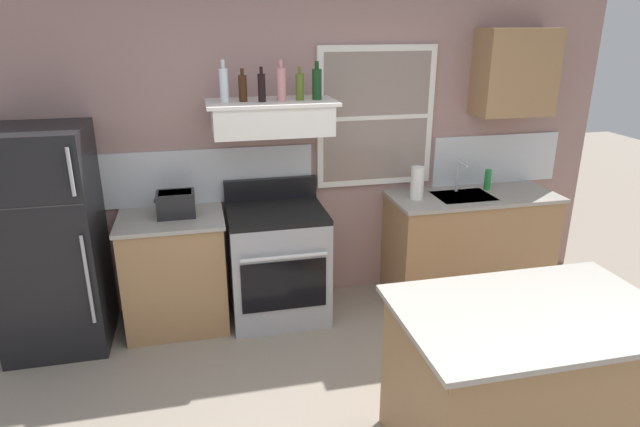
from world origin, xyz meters
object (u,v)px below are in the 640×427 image
object	(u,v)px
bottle_dark_green_wine	(317,84)
dish_soap_bottle	(488,180)
bottle_balsamic_dark	(262,87)
bottle_rose_pink	(281,84)
refrigerator	(49,241)
paper_towel_roll	(417,183)
stove_range	(277,263)
bottle_brown_stout	(243,88)
toaster	(176,204)
bottle_olive_oil_square	(300,86)
kitchen_island	(523,384)
bottle_clear_tall	(224,85)

from	to	relation	value
bottle_dark_green_wine	dish_soap_bottle	size ratio (longest dim) A/B	1.55
bottle_balsamic_dark	bottle_dark_green_wine	distance (m)	0.42
bottle_rose_pink	refrigerator	bearing A→B (deg)	-177.37
dish_soap_bottle	paper_towel_roll	bearing A→B (deg)	-171.84
stove_range	bottle_brown_stout	size ratio (longest dim) A/B	4.63
refrigerator	bottle_rose_pink	bearing A→B (deg)	2.63
toaster	bottle_olive_oil_square	bearing A→B (deg)	1.33
refrigerator	dish_soap_bottle	size ratio (longest dim) A/B	9.07
paper_towel_roll	kitchen_island	size ratio (longest dim) A/B	0.19
dish_soap_bottle	kitchen_island	bearing A→B (deg)	-112.72
bottle_rose_pink	bottle_olive_oil_square	world-z (taller)	bottle_rose_pink
kitchen_island	stove_range	bearing A→B (deg)	120.12
refrigerator	bottle_rose_pink	distance (m)	2.02
refrigerator	kitchen_island	size ratio (longest dim) A/B	1.17
toaster	bottle_balsamic_dark	world-z (taller)	bottle_balsamic_dark
toaster	kitchen_island	distance (m)	2.66
stove_range	bottle_brown_stout	world-z (taller)	bottle_brown_stout
bottle_rose_pink	paper_towel_roll	size ratio (longest dim) A/B	1.09
refrigerator	bottle_olive_oil_square	bearing A→B (deg)	2.71
bottle_clear_tall	bottle_rose_pink	bearing A→B (deg)	-1.08
bottle_clear_tall	dish_soap_bottle	xyz separation A→B (m)	(2.22, 0.07, -0.87)
bottle_clear_tall	bottle_balsamic_dark	size ratio (longest dim) A/B	1.21
stove_range	dish_soap_bottle	world-z (taller)	same
stove_range	bottle_rose_pink	world-z (taller)	bottle_rose_pink
bottle_clear_tall	bottle_rose_pink	xyz separation A→B (m)	(0.41, -0.01, -0.00)
refrigerator	stove_range	bearing A→B (deg)	0.80
toaster	dish_soap_bottle	size ratio (longest dim) A/B	1.65
bottle_dark_green_wine	paper_towel_roll	xyz separation A→B (m)	(0.84, -0.03, -0.82)
refrigerator	toaster	size ratio (longest dim) A/B	5.50
bottle_brown_stout	dish_soap_bottle	size ratio (longest dim) A/B	1.31
toaster	bottle_brown_stout	bearing A→B (deg)	4.40
toaster	stove_range	world-z (taller)	toaster
bottle_balsamic_dark	bottle_rose_pink	bearing A→B (deg)	5.43
bottle_clear_tall	bottle_dark_green_wine	world-z (taller)	bottle_clear_tall
bottle_balsamic_dark	toaster	bearing A→B (deg)	179.95
stove_range	refrigerator	bearing A→B (deg)	-179.20
toaster	kitchen_island	size ratio (longest dim) A/B	0.21
refrigerator	stove_range	world-z (taller)	refrigerator
bottle_balsamic_dark	paper_towel_roll	xyz separation A→B (m)	(1.26, -0.00, -0.81)
bottle_rose_pink	kitchen_island	xyz separation A→B (m)	(0.99, -1.88, -1.41)
stove_range	bottle_clear_tall	xyz separation A→B (m)	(-0.34, 0.06, 1.41)
refrigerator	kitchen_island	bearing A→B (deg)	-33.63
refrigerator	dish_soap_bottle	xyz separation A→B (m)	(3.53, 0.16, 0.18)
bottle_clear_tall	bottle_rose_pink	distance (m)	0.41
refrigerator	bottle_balsamic_dark	xyz separation A→B (m)	(1.58, 0.07, 1.03)
bottle_brown_stout	kitchen_island	distance (m)	2.68
bottle_brown_stout	bottle_dark_green_wine	world-z (taller)	bottle_dark_green_wine
stove_range	kitchen_island	world-z (taller)	stove_range
bottle_brown_stout	paper_towel_roll	distance (m)	1.60
bottle_balsamic_dark	bottle_rose_pink	distance (m)	0.15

